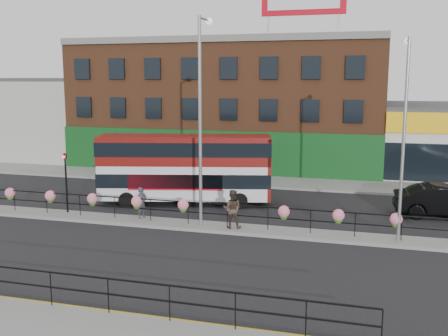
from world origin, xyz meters
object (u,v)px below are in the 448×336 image
(pedestrian_a, at_px, (142,203))
(lamp_column_west, at_px, (202,103))
(lamp_column_east, at_px, (404,122))
(pedestrian_b, at_px, (232,209))
(double_decker_bus, at_px, (186,162))
(car, at_px, (446,201))

(pedestrian_a, bearing_deg, lamp_column_west, -70.58)
(pedestrian_a, relative_size, lamp_column_east, 0.18)
(pedestrian_b, relative_size, lamp_column_west, 0.19)
(double_decker_bus, xyz_separation_m, car, (14.26, 0.76, -1.60))
(car, distance_m, lamp_column_east, 7.46)
(lamp_column_east, bearing_deg, car, 63.67)
(car, height_order, lamp_column_west, lamp_column_west)
(double_decker_bus, height_order, lamp_column_west, lamp_column_west)
(car, relative_size, lamp_column_west, 0.54)
(double_decker_bus, distance_m, car, 14.37)
(double_decker_bus, height_order, pedestrian_b, double_decker_bus)
(double_decker_bus, xyz_separation_m, pedestrian_b, (4.04, -4.71, -1.38))
(double_decker_bus, bearing_deg, lamp_column_east, -21.38)
(double_decker_bus, relative_size, pedestrian_a, 6.37)
(lamp_column_west, bearing_deg, lamp_column_east, -1.20)
(pedestrian_a, height_order, lamp_column_west, lamp_column_west)
(lamp_column_west, xyz_separation_m, lamp_column_east, (9.20, -0.19, -0.69))
(car, xyz_separation_m, pedestrian_a, (-15.16, -4.94, 0.09))
(car, bearing_deg, pedestrian_b, 113.46)
(car, xyz_separation_m, lamp_column_east, (-2.63, -5.31, 4.52))
(car, height_order, lamp_column_east, lamp_column_east)
(pedestrian_a, xyz_separation_m, lamp_column_west, (3.33, -0.18, 5.12))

